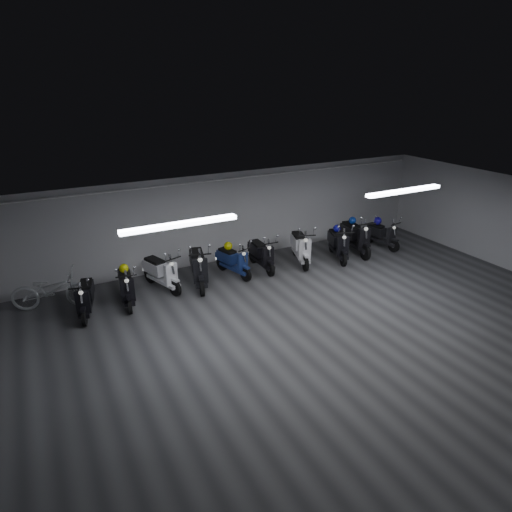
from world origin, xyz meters
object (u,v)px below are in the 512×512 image
helmet_1 (124,268)px  scooter_6 (301,242)px  scooter_9 (382,230)px  helmet_3 (378,221)px  scooter_4 (233,256)px  helmet_0 (352,220)px  scooter_1 (126,281)px  helmet_4 (337,228)px  bicycle (51,286)px  scooter_8 (356,232)px  scooter_0 (85,292)px  scooter_7 (339,239)px  scooter_3 (198,261)px  scooter_5 (262,250)px  scooter_2 (161,267)px  helmet_2 (228,246)px

helmet_1 → scooter_6: bearing=-0.3°
scooter_9 → helmet_3: (-0.03, 0.22, 0.28)m
scooter_4 → helmet_0: scooter_4 is taller
scooter_1 → helmet_4: bearing=8.3°
bicycle → helmet_3: bearing=-75.8°
scooter_8 → helmet_0: bearing=90.0°
scooter_0 → helmet_4: scooter_0 is taller
scooter_4 → scooter_7: (3.51, -0.38, 0.07)m
scooter_3 → scooter_6: bearing=15.0°
scooter_1 → scooter_8: (7.51, 0.10, 0.12)m
scooter_6 → scooter_7: 1.27m
helmet_1 → scooter_7: bearing=-2.6°
scooter_5 → scooter_6: (1.33, -0.12, 0.06)m
helmet_0 → scooter_2: bearing=179.8°
scooter_5 → scooter_7: scooter_7 is taller
scooter_5 → bicycle: bearing=178.4°
scooter_6 → scooter_9: size_ratio=1.14×
scooter_2 → helmet_4: bearing=-21.2°
scooter_0 → scooter_4: size_ratio=1.00×
helmet_1 → helmet_3: bearing=0.5°
scooter_8 → helmet_4: bearing=-175.2°
scooter_0 → scooter_1: size_ratio=0.97×
scooter_3 → bicycle: bearing=-173.1°
scooter_4 → scooter_9: scooter_9 is taller
scooter_6 → helmet_4: size_ratio=7.85×
scooter_7 → helmet_2: scooter_7 is taller
scooter_4 → scooter_5: 0.95m
helmet_2 → bicycle: bearing=178.8°
scooter_2 → scooter_7: (5.64, -0.48, 0.02)m
scooter_4 → helmet_1: 3.15m
scooter_7 → bicycle: size_ratio=0.94×
bicycle → helmet_1: 1.81m
scooter_4 → helmet_0: size_ratio=6.51×
scooter_1 → scooter_9: size_ratio=1.03×
scooter_5 → scooter_9: scooter_5 is taller
helmet_1 → scooter_4: bearing=1.4°
bicycle → helmet_3: (10.33, -0.31, 0.27)m
scooter_4 → helmet_1: size_ratio=6.76×
scooter_6 → helmet_2: size_ratio=7.47×
scooter_1 → scooter_6: size_ratio=0.90×
scooter_9 → bicycle: bicycle is taller
scooter_8 → scooter_7: bearing=-158.8°
scooter_1 → scooter_6: 5.44m
scooter_9 → helmet_2: scooter_9 is taller
helmet_0 → helmet_4: size_ratio=1.05×
scooter_1 → scooter_4: (3.16, 0.31, -0.02)m
helmet_3 → scooter_5: bearing=179.7°
scooter_6 → scooter_4: bearing=-164.0°
scooter_6 → scooter_7: (1.24, -0.28, -0.02)m
scooter_4 → helmet_4: (3.60, -0.15, 0.35)m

